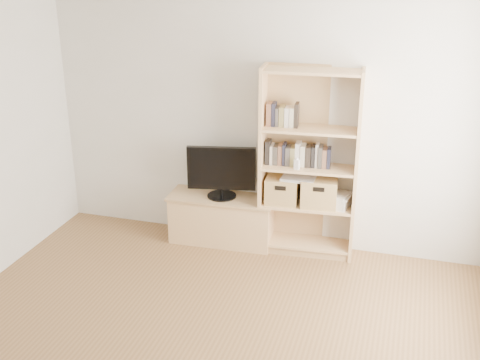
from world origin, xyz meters
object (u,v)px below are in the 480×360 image
at_px(baby_monitor, 297,165).
at_px(basket_left, 282,190).
at_px(tv_stand, 222,220).
at_px(basket_right, 319,192).
at_px(laptop, 299,178).
at_px(television, 221,172).
at_px(bookshelf, 309,164).

bearing_deg(baby_monitor, basket_left, 162.80).
relative_size(tv_stand, basket_right, 3.07).
height_order(tv_stand, basket_right, basket_right).
relative_size(tv_stand, laptop, 3.22).
bearing_deg(television, basket_right, -9.70).
distance_m(tv_stand, laptop, 0.98).
distance_m(basket_left, basket_right, 0.37).
xyz_separation_m(television, laptop, (0.80, 0.01, 0.02)).
bearing_deg(basket_left, television, 176.32).
relative_size(baby_monitor, basket_right, 0.28).
distance_m(baby_monitor, basket_left, 0.37).
distance_m(tv_stand, basket_left, 0.76).
height_order(baby_monitor, basket_right, baby_monitor).
height_order(tv_stand, bookshelf, bookshelf).
bearing_deg(basket_left, laptop, -3.27).
relative_size(tv_stand, baby_monitor, 11.02).
height_order(tv_stand, baby_monitor, baby_monitor).
bearing_deg(basket_left, baby_monitor, -33.89).
xyz_separation_m(basket_left, laptop, (0.17, 0.00, 0.14)).
xyz_separation_m(tv_stand, laptop, (0.80, 0.01, 0.56)).
height_order(television, laptop, television).
xyz_separation_m(basket_right, laptop, (-0.20, -0.03, 0.13)).
bearing_deg(basket_left, bookshelf, 1.46).
relative_size(tv_stand, television, 1.52).
height_order(baby_monitor, laptop, baby_monitor).
relative_size(bookshelf, television, 2.71).
height_order(basket_left, laptop, laptop).
relative_size(tv_stand, basket_left, 3.33).
distance_m(baby_monitor, laptop, 0.20).
xyz_separation_m(tv_stand, basket_right, (1.01, 0.03, 0.43)).
xyz_separation_m(baby_monitor, laptop, (0.01, 0.09, -0.17)).
bearing_deg(basket_left, tv_stand, 176.32).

